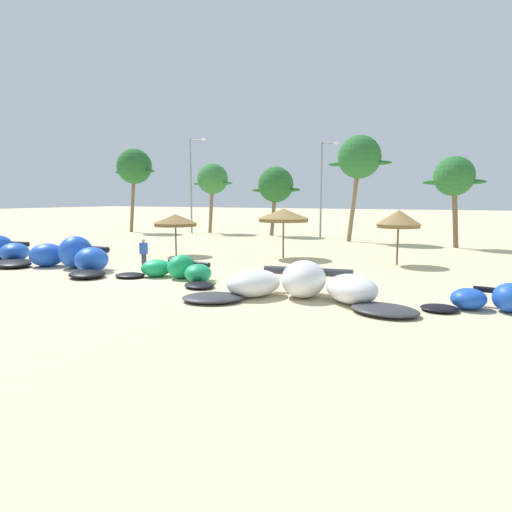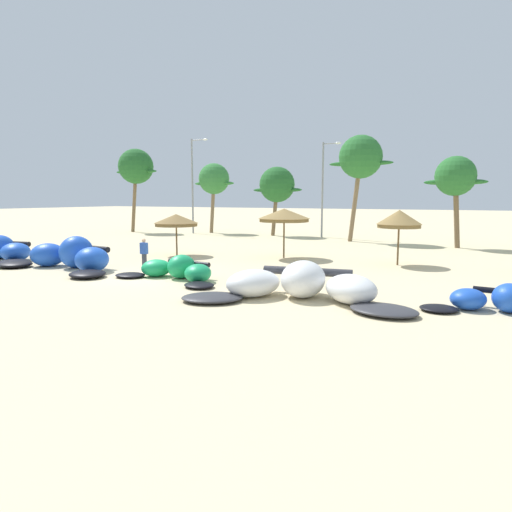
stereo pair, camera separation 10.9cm
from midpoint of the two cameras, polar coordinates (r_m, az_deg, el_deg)
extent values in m
plane|color=beige|center=(21.52, -14.01, -2.51)|extent=(260.00, 260.00, 0.00)
ellipsoid|color=blue|center=(29.27, -28.46, 0.44)|extent=(2.45, 2.45, 1.06)
ellipsoid|color=black|center=(27.72, -28.53, -0.71)|extent=(2.14, 1.90, 0.29)
cylinder|color=black|center=(31.25, -29.28, 1.40)|extent=(3.34, 0.85, 0.30)
ellipsoid|color=black|center=(26.65, -28.53, -0.96)|extent=(2.14, 2.02, 0.33)
ellipsoid|color=blue|center=(26.26, -25.14, 0.12)|extent=(2.36, 2.38, 1.23)
ellipsoid|color=blue|center=(25.06, -22.06, 0.46)|extent=(1.72, 1.87, 1.66)
ellipsoid|color=blue|center=(23.42, -20.31, -0.43)|extent=(2.28, 2.34, 1.23)
ellipsoid|color=black|center=(21.89, -20.80, -2.17)|extent=(2.26, 2.18, 0.33)
cylinder|color=black|center=(25.41, -20.97, 0.95)|extent=(3.40, 0.55, 0.31)
cube|color=black|center=(24.95, -22.39, 0.42)|extent=(1.27, 0.72, 0.04)
ellipsoid|color=black|center=(21.34, -15.85, -2.37)|extent=(1.60, 1.44, 0.22)
ellipsoid|color=#199E5B|center=(21.24, -12.71, -1.51)|extent=(1.78, 1.80, 0.80)
ellipsoid|color=#199E5B|center=(20.55, -9.62, -1.33)|extent=(1.32, 1.51, 1.08)
ellipsoid|color=#199E5B|center=(19.48, -7.54, -2.19)|extent=(1.67, 1.76, 0.80)
ellipsoid|color=black|center=(18.37, -7.38, -3.69)|extent=(1.75, 1.66, 0.22)
cylinder|color=black|center=(20.88, -8.72, -0.87)|extent=(2.46, 0.52, 0.22)
cube|color=black|center=(20.45, -9.89, -1.38)|extent=(0.95, 0.60, 0.04)
ellipsoid|color=#333338|center=(15.94, -5.68, -5.28)|extent=(2.69, 2.48, 0.27)
ellipsoid|color=white|center=(16.56, -0.48, -3.46)|extent=(2.39, 2.65, 1.00)
ellipsoid|color=white|center=(16.52, 5.89, -2.92)|extent=(1.95, 2.41, 1.35)
ellipsoid|color=white|center=(15.87, 11.88, -4.11)|extent=(2.67, 2.68, 1.00)
ellipsoid|color=#333338|center=(14.73, 15.82, -6.58)|extent=(2.43, 1.97, 0.27)
cylinder|color=#333338|center=(17.23, 6.40, -1.97)|extent=(3.41, 0.88, 0.31)
cube|color=#333338|center=(16.31, 5.74, -3.05)|extent=(1.35, 0.98, 0.04)
ellipsoid|color=black|center=(15.68, 22.09, -6.16)|extent=(1.42, 1.33, 0.19)
ellipsoid|color=blue|center=(16.28, 25.22, -4.93)|extent=(1.58, 1.59, 0.69)
ellipsoid|color=blue|center=(16.46, 29.43, -4.63)|extent=(1.17, 1.28, 0.93)
cylinder|color=black|center=(16.84, 29.53, -4.02)|extent=(2.25, 0.41, 0.20)
cube|color=black|center=(16.34, 29.41, -4.71)|extent=(0.85, 0.50, 0.04)
cylinder|color=brown|center=(28.75, -10.26, 2.09)|extent=(0.10, 0.10, 2.04)
cone|color=olive|center=(28.66, -10.32, 4.70)|extent=(2.77, 2.77, 0.57)
cylinder|color=brown|center=(28.68, -10.30, 3.93)|extent=(2.64, 2.64, 0.20)
cylinder|color=brown|center=(27.13, 3.38, 2.26)|extent=(0.10, 0.10, 2.39)
cone|color=olive|center=(27.03, 3.40, 5.41)|extent=(3.12, 3.12, 0.60)
cylinder|color=olive|center=(27.05, 3.39, 4.57)|extent=(2.96, 2.96, 0.20)
cylinder|color=brown|center=(25.40, 17.43, 1.38)|extent=(0.10, 0.10, 2.22)
cone|color=olive|center=(25.30, 17.56, 4.75)|extent=(2.38, 2.38, 0.77)
cylinder|color=olive|center=(25.32, 17.52, 3.65)|extent=(2.26, 2.26, 0.20)
cylinder|color=#383842|center=(23.09, -14.18, -0.79)|extent=(0.24, 0.24, 0.85)
cube|color=#2D51A8|center=(23.00, -14.23, 0.95)|extent=(0.36, 0.22, 0.56)
sphere|color=tan|center=(22.96, -14.26, 1.92)|extent=(0.20, 0.20, 0.20)
cylinder|color=brown|center=(49.65, -15.45, 6.94)|extent=(1.09, 0.36, 6.90)
sphere|color=#236028|center=(49.51, -15.27, 10.94)|extent=(3.64, 3.64, 3.64)
ellipsoid|color=#236028|center=(50.47, -16.50, 10.21)|extent=(2.55, 0.50, 0.36)
ellipsoid|color=#236028|center=(48.52, -13.95, 10.41)|extent=(2.55, 0.50, 0.36)
cylinder|color=#7F6647|center=(46.93, -5.78, 6.34)|extent=(0.77, 0.36, 5.58)
sphere|color=#337A38|center=(46.85, -5.61, 9.75)|extent=(3.15, 3.15, 3.15)
ellipsoid|color=#337A38|center=(47.52, -6.90, 9.12)|extent=(2.21, 0.50, 0.36)
ellipsoid|color=#337A38|center=(46.17, -4.26, 9.21)|extent=(2.21, 0.50, 0.36)
cylinder|color=brown|center=(43.23, 2.18, 5.83)|extent=(0.78, 0.36, 4.89)
sphere|color=#236028|center=(43.15, 2.46, 9.06)|extent=(3.37, 3.37, 3.37)
ellipsoid|color=#236028|center=(43.71, 0.83, 8.38)|extent=(2.36, 0.50, 0.36)
ellipsoid|color=#236028|center=(42.59, 4.12, 8.39)|extent=(2.36, 0.50, 0.36)
cylinder|color=#7F6647|center=(38.21, 12.26, 7.00)|extent=(1.06, 0.36, 6.93)
sphere|color=#286B2D|center=(38.26, 12.93, 12.18)|extent=(3.51, 3.51, 3.51)
ellipsoid|color=#286B2D|center=(38.59, 10.84, 11.41)|extent=(2.46, 0.50, 0.36)
ellipsoid|color=#286B2D|center=(37.90, 15.00, 11.37)|extent=(2.46, 0.50, 0.36)
cylinder|color=brown|center=(35.72, 23.88, 5.12)|extent=(0.75, 0.36, 5.19)
sphere|color=#286B2D|center=(35.75, 23.79, 9.28)|extent=(2.86, 2.86, 2.86)
ellipsoid|color=#286B2D|center=(35.82, 21.90, 8.68)|extent=(2.00, 0.50, 0.36)
ellipsoid|color=#286B2D|center=(35.68, 25.60, 8.50)|extent=(2.00, 0.50, 0.36)
cylinder|color=gray|center=(46.46, -8.33, 8.71)|extent=(0.18, 0.18, 9.49)
cylinder|color=gray|center=(46.34, -7.60, 14.43)|extent=(1.62, 0.10, 0.10)
ellipsoid|color=silver|center=(45.89, -6.74, 14.51)|extent=(0.56, 0.24, 0.20)
cylinder|color=gray|center=(41.92, 8.20, 8.27)|extent=(0.18, 0.18, 8.62)
cylinder|color=gray|center=(41.98, 9.23, 13.94)|extent=(1.38, 0.10, 0.10)
ellipsoid|color=silver|center=(41.78, 10.15, 13.95)|extent=(0.56, 0.24, 0.20)
camera|label=1|loc=(0.05, -90.15, -0.02)|focal=31.47mm
camera|label=2|loc=(0.05, 89.85, 0.02)|focal=31.47mm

